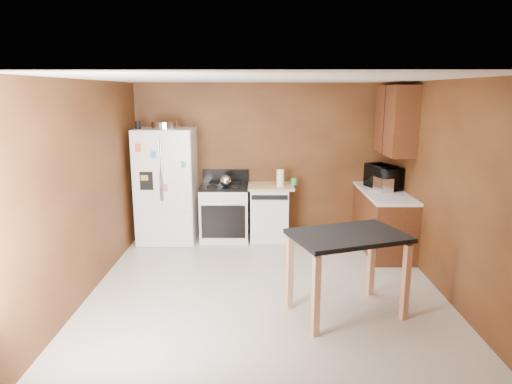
{
  "coord_description": "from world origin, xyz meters",
  "views": [
    {
      "loc": [
        -0.09,
        -5.22,
        2.37
      ],
      "look_at": [
        -0.13,
        0.85,
        1.02
      ],
      "focal_mm": 32.0,
      "sensor_mm": 36.0,
      "label": 1
    }
  ],
  "objects_px": {
    "dishwasher": "(269,211)",
    "microwave": "(383,178)",
    "toaster": "(383,184)",
    "pen_cup": "(138,125)",
    "island": "(348,247)",
    "roasting_pan": "(165,125)",
    "refrigerator": "(167,185)",
    "green_canister": "(294,182)",
    "kettle": "(226,181)",
    "paper_towel": "(280,178)",
    "gas_range": "(225,211)"
  },
  "relations": [
    {
      "from": "roasting_pan",
      "to": "green_canister",
      "type": "distance_m",
      "value": 2.21
    },
    {
      "from": "pen_cup",
      "to": "dishwasher",
      "type": "xyz_separation_m",
      "value": [
        2.02,
        0.16,
        -1.41
      ]
    },
    {
      "from": "pen_cup",
      "to": "paper_towel",
      "type": "bearing_deg",
      "value": 2.01
    },
    {
      "from": "toaster",
      "to": "paper_towel",
      "type": "bearing_deg",
      "value": 149.77
    },
    {
      "from": "kettle",
      "to": "paper_towel",
      "type": "bearing_deg",
      "value": 5.18
    },
    {
      "from": "pen_cup",
      "to": "green_canister",
      "type": "bearing_deg",
      "value": 4.58
    },
    {
      "from": "dishwasher",
      "to": "refrigerator",
      "type": "bearing_deg",
      "value": -177.01
    },
    {
      "from": "refrigerator",
      "to": "dishwasher",
      "type": "height_order",
      "value": "refrigerator"
    },
    {
      "from": "pen_cup",
      "to": "microwave",
      "type": "distance_m",
      "value": 3.84
    },
    {
      "from": "pen_cup",
      "to": "gas_range",
      "type": "height_order",
      "value": "pen_cup"
    },
    {
      "from": "toaster",
      "to": "green_canister",
      "type": "bearing_deg",
      "value": 142.67
    },
    {
      "from": "microwave",
      "to": "refrigerator",
      "type": "bearing_deg",
      "value": 66.8
    },
    {
      "from": "paper_towel",
      "to": "gas_range",
      "type": "relative_size",
      "value": 0.24
    },
    {
      "from": "pen_cup",
      "to": "microwave",
      "type": "height_order",
      "value": "pen_cup"
    },
    {
      "from": "kettle",
      "to": "paper_towel",
      "type": "distance_m",
      "value": 0.86
    },
    {
      "from": "refrigerator",
      "to": "roasting_pan",
      "type": "bearing_deg",
      "value": -35.04
    },
    {
      "from": "paper_towel",
      "to": "dishwasher",
      "type": "xyz_separation_m",
      "value": [
        -0.17,
        0.09,
        -0.57
      ]
    },
    {
      "from": "microwave",
      "to": "gas_range",
      "type": "bearing_deg",
      "value": 64.28
    },
    {
      "from": "microwave",
      "to": "roasting_pan",
      "type": "bearing_deg",
      "value": 67.02
    },
    {
      "from": "kettle",
      "to": "green_canister",
      "type": "distance_m",
      "value": 1.1
    },
    {
      "from": "roasting_pan",
      "to": "dishwasher",
      "type": "distance_m",
      "value": 2.14
    },
    {
      "from": "roasting_pan",
      "to": "microwave",
      "type": "relative_size",
      "value": 0.72
    },
    {
      "from": "green_canister",
      "to": "island",
      "type": "height_order",
      "value": "green_canister"
    },
    {
      "from": "kettle",
      "to": "pen_cup",
      "type": "bearing_deg",
      "value": 179.95
    },
    {
      "from": "pen_cup",
      "to": "island",
      "type": "distance_m",
      "value": 3.86
    },
    {
      "from": "roasting_pan",
      "to": "refrigerator",
      "type": "distance_m",
      "value": 0.95
    },
    {
      "from": "pen_cup",
      "to": "island",
      "type": "xyz_separation_m",
      "value": [
        2.79,
        -2.43,
        -1.1
      ]
    },
    {
      "from": "kettle",
      "to": "toaster",
      "type": "relative_size",
      "value": 0.62
    },
    {
      "from": "refrigerator",
      "to": "paper_towel",
      "type": "bearing_deg",
      "value": -0.03
    },
    {
      "from": "green_canister",
      "to": "toaster",
      "type": "distance_m",
      "value": 1.4
    },
    {
      "from": "refrigerator",
      "to": "gas_range",
      "type": "relative_size",
      "value": 1.64
    },
    {
      "from": "dishwasher",
      "to": "microwave",
      "type": "bearing_deg",
      "value": -8.62
    },
    {
      "from": "toaster",
      "to": "dishwasher",
      "type": "relative_size",
      "value": 0.33
    },
    {
      "from": "roasting_pan",
      "to": "paper_towel",
      "type": "xyz_separation_m",
      "value": [
        1.78,
        0.01,
        -0.83
      ]
    },
    {
      "from": "microwave",
      "to": "refrigerator",
      "type": "height_order",
      "value": "refrigerator"
    },
    {
      "from": "roasting_pan",
      "to": "green_canister",
      "type": "bearing_deg",
      "value": 3.7
    },
    {
      "from": "green_canister",
      "to": "dishwasher",
      "type": "relative_size",
      "value": 0.12
    },
    {
      "from": "toaster",
      "to": "island",
      "type": "xyz_separation_m",
      "value": [
        -0.92,
        -2.09,
        -0.24
      ]
    },
    {
      "from": "green_canister",
      "to": "island",
      "type": "distance_m",
      "value": 2.66
    },
    {
      "from": "roasting_pan",
      "to": "refrigerator",
      "type": "bearing_deg",
      "value": 144.96
    },
    {
      "from": "kettle",
      "to": "roasting_pan",
      "type": "bearing_deg",
      "value": 176.0
    },
    {
      "from": "island",
      "to": "green_canister",
      "type": "bearing_deg",
      "value": 98.06
    },
    {
      "from": "toaster",
      "to": "microwave",
      "type": "distance_m",
      "value": 0.25
    },
    {
      "from": "roasting_pan",
      "to": "microwave",
      "type": "height_order",
      "value": "roasting_pan"
    },
    {
      "from": "toaster",
      "to": "dishwasher",
      "type": "bearing_deg",
      "value": 148.55
    },
    {
      "from": "pen_cup",
      "to": "island",
      "type": "relative_size",
      "value": 0.09
    },
    {
      "from": "roasting_pan",
      "to": "toaster",
      "type": "bearing_deg",
      "value": -6.94
    },
    {
      "from": "roasting_pan",
      "to": "toaster",
      "type": "xyz_separation_m",
      "value": [
        3.3,
        -0.4,
        -0.85
      ]
    },
    {
      "from": "refrigerator",
      "to": "island",
      "type": "distance_m",
      "value": 3.47
    },
    {
      "from": "pen_cup",
      "to": "microwave",
      "type": "relative_size",
      "value": 0.2
    }
  ]
}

